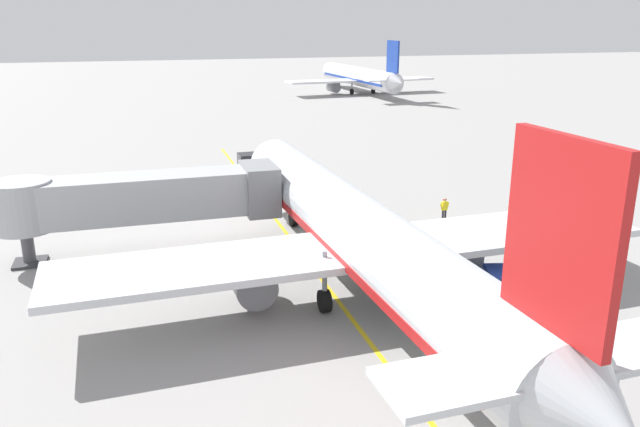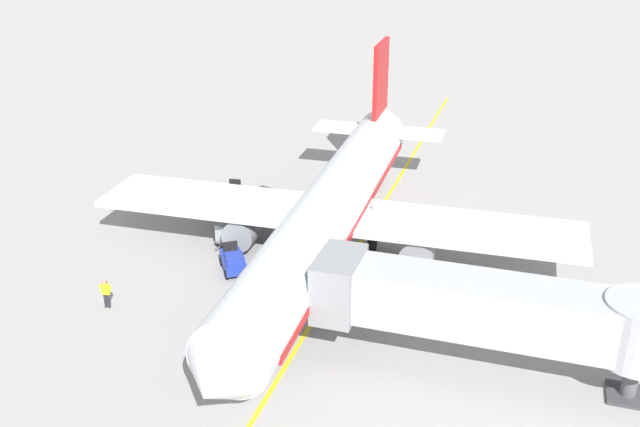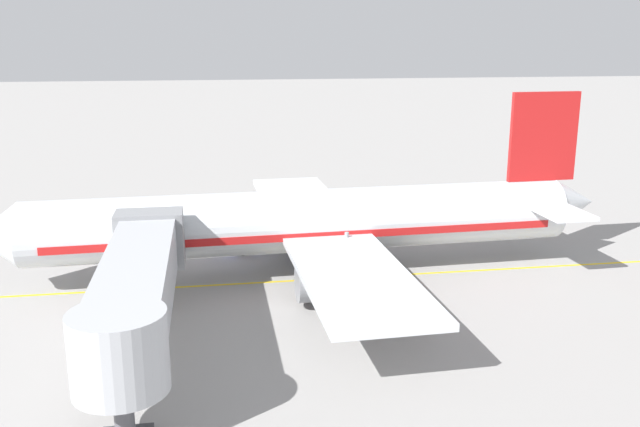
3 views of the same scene
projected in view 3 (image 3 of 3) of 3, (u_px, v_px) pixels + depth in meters
name	position (u px, v px, depth m)	size (l,w,h in m)	color
ground_plane	(320.00, 279.00, 40.27)	(400.00, 400.00, 0.00)	gray
gate_lead_in_line	(320.00, 279.00, 40.27)	(0.24, 80.00, 0.01)	gold
parked_airliner	(310.00, 222.00, 40.61)	(30.16, 37.29, 10.63)	silver
jet_bridge	(137.00, 286.00, 29.37)	(16.24, 3.50, 4.98)	#A8AAAF
baggage_tug_lead	(247.00, 241.00, 45.42)	(2.40, 2.74, 1.62)	#1E339E
baggage_tug_trailing	(371.00, 219.00, 50.97)	(1.46, 2.59, 1.62)	slate
baggage_cart_front	(295.00, 229.00, 47.33)	(1.85, 2.98, 1.58)	#4C4C51
baggage_cart_second_in_train	(340.00, 227.00, 47.87)	(1.85, 2.98, 1.58)	#4C4C51
baggage_cart_third_in_train	(368.00, 225.00, 48.37)	(1.85, 2.98, 1.58)	#4C4C51
ground_crew_wing_walker	(161.00, 222.00, 49.15)	(0.73, 0.27, 1.69)	#232328
ground_crew_loader	(330.00, 218.00, 50.37)	(0.73, 0.26, 1.69)	#232328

